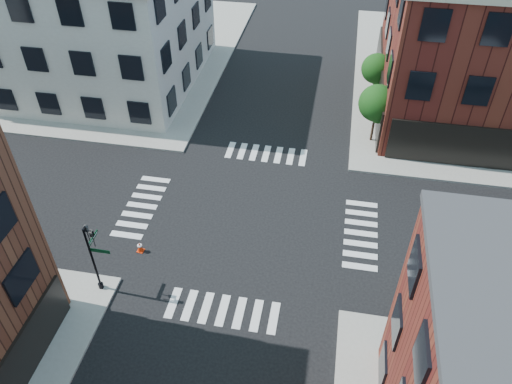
{
  "coord_description": "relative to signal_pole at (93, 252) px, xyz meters",
  "views": [
    {
      "loc": [
        4.52,
        -22.12,
        21.76
      ],
      "look_at": [
        0.54,
        -0.19,
        2.5
      ],
      "focal_mm": 35.0,
      "sensor_mm": 36.0,
      "label": 1
    }
  ],
  "objects": [
    {
      "name": "tree_far",
      "position": [
        14.28,
        22.65,
        0.02
      ],
      "size": [
        2.43,
        2.43,
        4.07
      ],
      "color": "black",
      "rests_on": "ground"
    },
    {
      "name": "building_nw",
      "position": [
        -12.28,
        22.68,
        2.64
      ],
      "size": [
        22.0,
        16.0,
        11.0
      ],
      "primitive_type": "cube",
      "color": "beige",
      "rests_on": "ground"
    },
    {
      "name": "sidewalk_nw",
      "position": [
        -14.28,
        27.68,
        -2.78
      ],
      "size": [
        30.0,
        30.0,
        0.15
      ],
      "primitive_type": "cube",
      "color": "gray",
      "rests_on": "ground"
    },
    {
      "name": "box_truck",
      "position": [
        20.74,
        2.09,
        -0.93
      ],
      "size": [
        8.39,
        3.47,
        3.71
      ],
      "rotation": [
        0.0,
        0.0,
        -0.13
      ],
      "color": "silver",
      "rests_on": "ground"
    },
    {
      "name": "ground",
      "position": [
        6.72,
        6.68,
        -2.86
      ],
      "size": [
        120.0,
        120.0,
        0.0
      ],
      "primitive_type": "plane",
      "color": "black",
      "rests_on": "ground"
    },
    {
      "name": "signal_pole",
      "position": [
        0.0,
        0.0,
        0.0
      ],
      "size": [
        1.29,
        1.24,
        4.6
      ],
      "color": "black",
      "rests_on": "ground"
    },
    {
      "name": "traffic_cone",
      "position": [
        1.02,
        2.91,
        -2.52
      ],
      "size": [
        0.43,
        0.43,
        0.71
      ],
      "rotation": [
        0.0,
        0.0,
        -0.13
      ],
      "color": "red",
      "rests_on": "ground"
    },
    {
      "name": "tree_near",
      "position": [
        14.28,
        16.65,
        0.3
      ],
      "size": [
        2.69,
        2.69,
        4.49
      ],
      "color": "black",
      "rests_on": "ground"
    }
  ]
}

